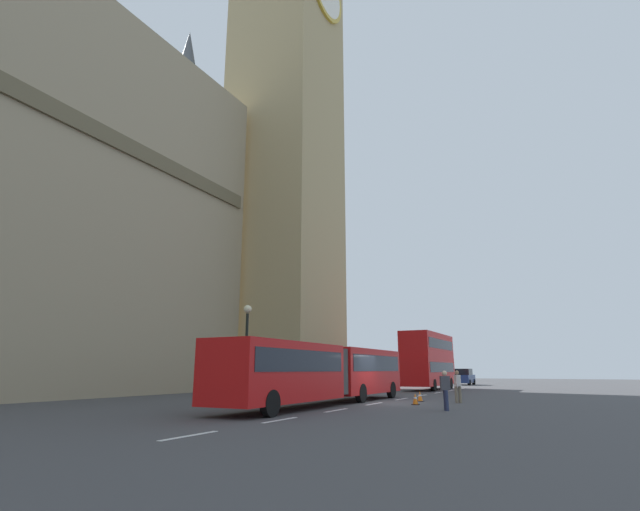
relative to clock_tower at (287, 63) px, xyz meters
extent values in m
plane|color=#424244|center=(-15.56, -15.98, -36.13)|extent=(160.00, 160.00, 0.00)
cube|color=silver|center=(-30.40, -15.98, -36.12)|extent=(2.20, 0.16, 0.01)
cube|color=silver|center=(-25.80, -15.98, -36.12)|extent=(2.20, 0.16, 0.01)
cube|color=silver|center=(-21.20, -15.98, -36.12)|extent=(2.20, 0.16, 0.01)
cube|color=silver|center=(-16.60, -15.98, -36.12)|extent=(2.20, 0.16, 0.01)
cube|color=silver|center=(-12.00, -15.98, -36.12)|extent=(2.20, 0.16, 0.01)
cube|color=silver|center=(-7.40, -15.98, -36.12)|extent=(2.20, 0.16, 0.01)
cube|color=silver|center=(-2.80, -15.98, -36.12)|extent=(2.20, 0.16, 0.01)
cube|color=silver|center=(1.80, -15.98, -36.12)|extent=(2.20, 0.16, 0.01)
cube|color=silver|center=(6.40, -15.98, -36.12)|extent=(2.20, 0.16, 0.01)
cube|color=tan|center=(0.00, 0.02, -11.60)|extent=(9.86, 9.86, 49.06)
cone|color=#474C51|center=(-11.44, 4.02, -5.51)|extent=(2.40, 2.40, 5.94)
cube|color=red|center=(-13.81, -13.98, -34.48)|extent=(8.01, 2.50, 2.50)
cube|color=#1E232D|center=(-13.81, -13.98, -34.03)|extent=(7.37, 2.54, 0.90)
cube|color=red|center=(-22.72, -13.98, -34.48)|extent=(8.01, 2.50, 2.50)
cube|color=#1E232D|center=(-22.72, -13.98, -34.03)|extent=(7.37, 2.54, 0.90)
cylinder|color=#3F3F3F|center=(-18.26, -13.98, -34.48)|extent=(2.38, 2.38, 2.25)
cylinder|color=black|center=(-11.24, -15.11, -35.63)|extent=(1.00, 0.30, 1.00)
cylinder|color=black|center=(-16.21, -15.11, -35.63)|extent=(1.00, 0.30, 1.00)
cylinder|color=black|center=(-25.12, -15.11, -35.63)|extent=(1.00, 0.30, 1.00)
cube|color=red|center=(2.52, -13.98, -34.53)|extent=(9.78, 2.50, 2.40)
cube|color=black|center=(2.52, -13.98, -34.18)|extent=(8.80, 2.54, 0.84)
cube|color=red|center=(2.52, -13.98, -32.28)|extent=(9.58, 2.50, 2.10)
cube|color=black|center=(2.52, -13.98, -32.18)|extent=(8.80, 2.54, 0.84)
cylinder|color=black|center=(5.65, -15.11, -35.63)|extent=(1.00, 0.30, 1.00)
cylinder|color=black|center=(-0.61, -15.11, -35.63)|extent=(1.00, 0.30, 1.00)
cube|color=navy|center=(18.10, -14.05, -35.43)|extent=(4.40, 1.80, 0.90)
cube|color=black|center=(17.90, -14.05, -34.63)|extent=(2.46, 1.66, 0.70)
cylinder|color=black|center=(19.51, -14.86, -35.81)|extent=(0.64, 0.30, 0.64)
cylinder|color=black|center=(16.69, -14.86, -35.81)|extent=(0.64, 0.30, 0.64)
cube|color=black|center=(-16.22, -18.08, -36.11)|extent=(0.36, 0.36, 0.03)
cone|color=orange|center=(-16.22, -18.08, -35.82)|extent=(0.28, 0.28, 0.55)
cylinder|color=white|center=(-16.22, -18.08, -35.80)|extent=(0.17, 0.17, 0.08)
cube|color=black|center=(-13.59, -17.59, -36.11)|extent=(0.36, 0.36, 0.03)
cone|color=orange|center=(-13.59, -17.59, -35.82)|extent=(0.28, 0.28, 0.55)
cylinder|color=white|center=(-13.59, -17.59, -35.80)|extent=(0.17, 0.17, 0.08)
cylinder|color=black|center=(-19.00, -9.48, -35.98)|extent=(0.32, 0.32, 0.30)
cylinder|color=black|center=(-19.00, -9.48, -33.73)|extent=(0.16, 0.16, 4.80)
sphere|color=beige|center=(-19.00, -9.48, -31.08)|extent=(0.44, 0.44, 0.44)
cylinder|color=#262D4C|center=(-19.08, -20.27, -35.70)|extent=(0.16, 0.16, 0.86)
cylinder|color=#262D4C|center=(-19.26, -20.36, -35.70)|extent=(0.16, 0.16, 0.86)
cube|color=#3F3F47|center=(-19.17, -20.31, -34.97)|extent=(0.39, 0.47, 0.60)
sphere|color=beige|center=(-19.17, -20.31, -34.55)|extent=(0.22, 0.22, 0.22)
cylinder|color=#726651|center=(-13.95, -19.69, -35.70)|extent=(0.16, 0.16, 0.86)
cylinder|color=#726651|center=(-13.84, -19.86, -35.70)|extent=(0.16, 0.16, 0.86)
cube|color=silver|center=(-13.90, -19.77, -34.97)|extent=(0.47, 0.42, 0.60)
sphere|color=#936B4C|center=(-13.90, -19.77, -34.55)|extent=(0.22, 0.22, 0.22)
camera|label=1|loc=(-40.77, -25.26, -34.41)|focal=26.60mm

